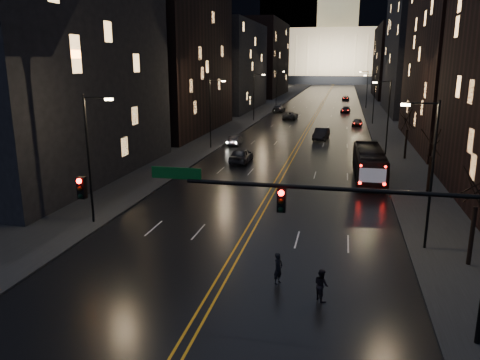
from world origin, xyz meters
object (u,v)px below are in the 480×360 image
Objects in this scene: traffic_signal at (341,216)px; oncoming_car_a at (241,155)px; receding_car_a at (321,134)px; pedestrian_a at (278,268)px; pedestrian_b at (321,285)px; bus at (369,164)px; oncoming_car_b at (235,140)px.

traffic_signal reaches higher than oncoming_car_a.
receding_car_a is at bearing -113.15° from oncoming_car_a.
pedestrian_b is (2.24, -1.26, -0.04)m from pedestrian_a.
oncoming_car_b is at bearing 135.49° from bus.
oncoming_car_b is at bearing -141.25° from receding_car_a.
pedestrian_a is at bearing 102.84° from oncoming_car_b.
pedestrian_b is at bearing 105.24° from oncoming_car_b.
receding_car_a is (11.27, 7.10, 0.17)m from oncoming_car_b.
oncoming_car_b is at bearing 40.38° from pedestrian_a.
oncoming_car_b is (-3.26, 10.97, -0.18)m from oncoming_car_a.
pedestrian_b is at bearing -80.58° from receding_car_a.
oncoming_car_a is 0.98× the size of receding_car_a.
pedestrian_a is 2.57m from pedestrian_b.
bus is at bearing 161.08° from oncoming_car_a.
receding_car_a is at bearing 24.48° from pedestrian_a.
traffic_signal is 3.35× the size of receding_car_a.
oncoming_car_b is (-14.41, 43.32, -4.43)m from traffic_signal.
bus is 24.38m from pedestrian_a.
oncoming_car_a is at bearing 109.01° from traffic_signal.
traffic_signal is 45.87m from oncoming_car_b.
pedestrian_b is at bearing -95.16° from pedestrian_a.
oncoming_car_b is 2.46× the size of pedestrian_a.
receding_car_a reaches higher than pedestrian_a.
pedestrian_b is (2.41, -47.97, -0.06)m from receding_car_a.
traffic_signal reaches higher than receding_car_a.
oncoming_car_a is 1.23× the size of oncoming_car_b.
bus is 23.23m from oncoming_car_b.
pedestrian_a is (-5.50, -23.74, -0.72)m from bus.
oncoming_car_a reaches higher than oncoming_car_b.
traffic_signal is 4.21× the size of oncoming_car_b.
receding_car_a reaches higher than oncoming_car_b.
bus reaches higher than oncoming_car_b.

